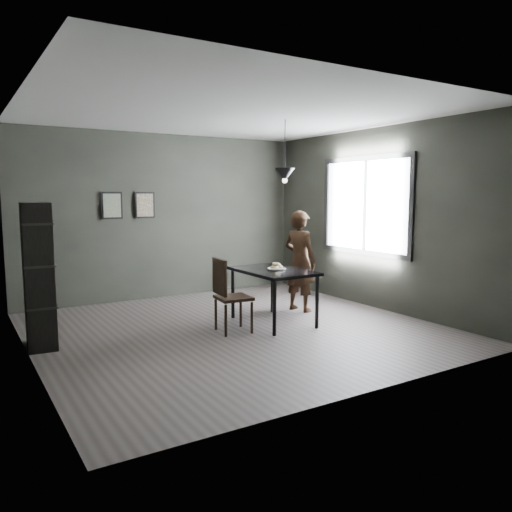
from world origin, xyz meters
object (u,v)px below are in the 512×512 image
woman (300,261)px  wood_chair (227,291)px  pendant_lamp (285,175)px  cafe_table (273,275)px  shelf_unit (38,276)px  white_plate (276,269)px

woman → wood_chair: bearing=91.9°
wood_chair → pendant_lamp: (1.02, 0.19, 1.50)m
cafe_table → shelf_unit: size_ratio=0.71×
cafe_table → white_plate: 0.09m
cafe_table → wood_chair: 0.78m
woman → pendant_lamp: bearing=105.3°
pendant_lamp → shelf_unit: bearing=172.5°
cafe_table → white_plate: (0.04, -0.02, 0.08)m
cafe_table → shelf_unit: bearing=169.9°
woman → wood_chair: woman is taller
woman → pendant_lamp: pendant_lamp is taller
white_plate → woman: (0.72, 0.43, 0.01)m
woman → shelf_unit: 3.68m
cafe_table → wood_chair: size_ratio=1.24×
white_plate → pendant_lamp: bearing=29.3°
white_plate → woman: bearing=30.9°
woman → pendant_lamp: 1.41m
wood_chair → pendant_lamp: pendant_lamp is taller
pendant_lamp → white_plate: bearing=-150.7°
white_plate → shelf_unit: shelf_unit is taller
cafe_table → pendant_lamp: 1.41m
shelf_unit → pendant_lamp: pendant_lamp is taller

